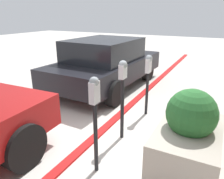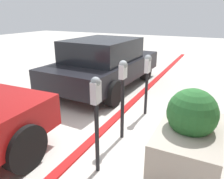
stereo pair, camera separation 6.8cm
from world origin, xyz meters
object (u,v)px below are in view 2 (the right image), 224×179
Objects in this scene: parking_meter_second at (123,86)px; planter_box at (189,136)px; parking_meter_nearest at (96,109)px; parking_meter_middle at (147,72)px; parked_car_middle at (105,63)px.

parking_meter_second is 0.99× the size of planter_box.
planter_box is at bearing -56.90° from parking_meter_nearest.
parking_meter_middle is 0.93× the size of planter_box.
parking_meter_second is (1.02, 0.05, 0.02)m from parking_meter_nearest.
parked_car_middle is at bearing 53.75° from parking_meter_middle.
parking_meter_second reaches higher than planter_box.
parking_meter_middle reaches higher than planter_box.
parking_meter_middle is 0.32× the size of parked_car_middle.
parking_meter_second is 1.20m from parking_meter_middle.
planter_box is 0.35× the size of parked_car_middle.
planter_box is at bearing -101.90° from parking_meter_second.
parking_meter_nearest is 1.50m from planter_box.
parking_meter_middle is 2.24m from parked_car_middle.
parking_meter_middle is at bearing -0.37° from parking_meter_nearest.
parked_car_middle is (3.54, 1.79, -0.23)m from parking_meter_nearest.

